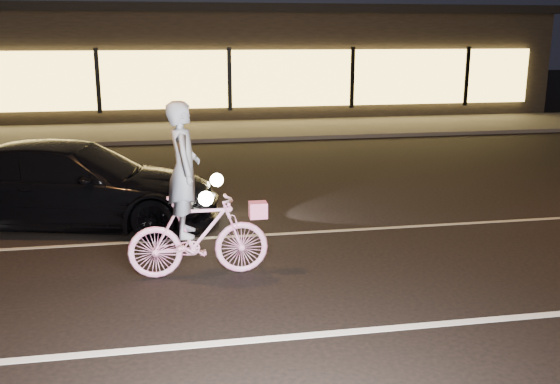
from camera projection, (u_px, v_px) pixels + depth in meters
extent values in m
plane|color=black|center=(346.00, 278.00, 8.25)|extent=(90.00, 90.00, 0.00)
cube|color=silver|center=(385.00, 329.00, 6.82)|extent=(60.00, 0.12, 0.01)
cube|color=gray|center=(312.00, 232.00, 10.16)|extent=(60.00, 0.10, 0.01)
cube|color=#383533|center=(236.00, 130.00, 20.64)|extent=(30.00, 4.00, 0.12)
cube|color=black|center=(219.00, 63.00, 25.88)|extent=(25.00, 8.00, 4.00)
cube|color=black|center=(218.00, 11.00, 25.38)|extent=(25.40, 8.40, 0.30)
cube|color=#FFCC59|center=(229.00, 79.00, 22.07)|extent=(23.00, 0.15, 2.00)
cube|color=black|center=(98.00, 81.00, 21.21)|extent=(0.15, 0.08, 2.20)
cube|color=black|center=(230.00, 79.00, 21.99)|extent=(0.15, 0.08, 2.20)
cube|color=black|center=(352.00, 78.00, 22.78)|extent=(0.15, 0.08, 2.20)
cube|color=black|center=(467.00, 76.00, 23.56)|extent=(0.15, 0.08, 2.20)
imported|color=#FF3DA8|center=(199.00, 236.00, 8.21)|extent=(1.85, 0.52, 1.11)
imported|color=silver|center=(184.00, 169.00, 7.96)|extent=(0.42, 0.64, 1.75)
cube|color=#F2498A|center=(258.00, 210.00, 8.27)|extent=(0.23, 0.19, 0.21)
imported|color=black|center=(74.00, 184.00, 10.42)|extent=(5.14, 2.94, 1.40)
sphere|color=#FFF2BF|center=(217.00, 180.00, 10.98)|extent=(0.23, 0.23, 0.23)
sphere|color=#FFF2BF|center=(206.00, 199.00, 9.74)|extent=(0.23, 0.23, 0.23)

